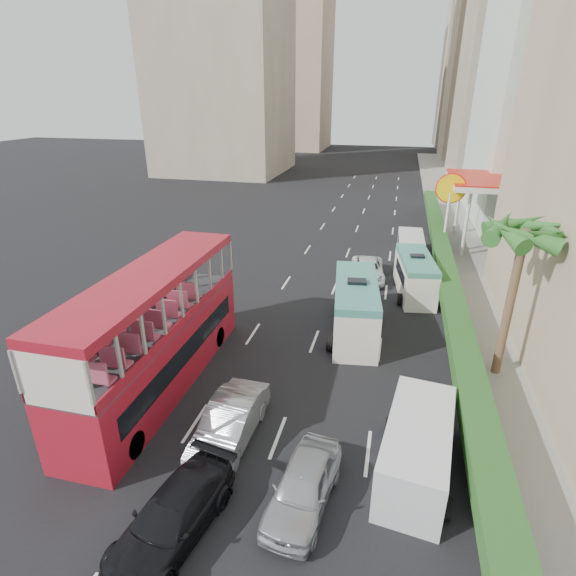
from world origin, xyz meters
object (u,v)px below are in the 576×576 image
(palm_tree, at_px, (509,306))
(shell_station, at_px, (489,214))
(car_silver_lane_b, at_px, (303,503))
(van_asset, at_px, (367,279))
(car_black, at_px, (175,533))
(minibus_far, at_px, (415,276))
(double_decker_bus, at_px, (156,331))
(panel_van_near, at_px, (417,448))
(minibus_near, at_px, (355,308))
(car_silver_lane_a, at_px, (231,439))
(panel_van_far, at_px, (410,247))

(palm_tree, bearing_deg, shell_station, 83.40)
(car_silver_lane_b, height_order, van_asset, car_silver_lane_b)
(car_black, bearing_deg, minibus_far, 80.98)
(double_decker_bus, bearing_deg, panel_van_near, -13.46)
(double_decker_bus, height_order, minibus_near, double_decker_bus)
(car_silver_lane_b, height_order, minibus_near, minibus_near)
(car_silver_lane_a, height_order, shell_station, shell_station)
(van_asset, relative_size, panel_van_near, 0.94)
(van_asset, distance_m, shell_station, 12.72)
(car_black, relative_size, van_asset, 0.99)
(minibus_near, height_order, panel_van_near, minibus_near)
(car_black, xyz_separation_m, minibus_near, (3.61, 12.83, 1.38))
(minibus_near, relative_size, panel_van_near, 1.29)
(minibus_near, bearing_deg, panel_van_far, 70.16)
(shell_station, bearing_deg, panel_van_far, -144.52)
(palm_tree, bearing_deg, panel_van_far, 103.64)
(car_silver_lane_b, xyz_separation_m, car_black, (-3.28, -1.86, 0.00))
(van_asset, relative_size, panel_van_far, 1.02)
(car_black, xyz_separation_m, minibus_far, (6.63, 18.58, 1.19))
(double_decker_bus, height_order, panel_van_far, double_decker_bus)
(car_black, bearing_deg, shell_station, 78.06)
(car_silver_lane_a, bearing_deg, minibus_far, 68.46)
(car_black, bearing_deg, panel_van_near, 41.70)
(car_black, distance_m, palm_tree, 14.82)
(minibus_far, bearing_deg, double_decker_bus, -138.74)
(car_silver_lane_b, xyz_separation_m, minibus_near, (0.33, 10.97, 1.38))
(car_silver_lane_b, relative_size, car_black, 0.88)
(double_decker_bus, height_order, van_asset, double_decker_bus)
(van_asset, bearing_deg, double_decker_bus, -124.20)
(double_decker_bus, bearing_deg, car_silver_lane_a, -32.05)
(car_silver_lane_a, xyz_separation_m, car_silver_lane_b, (3.08, -2.03, 0.00))
(double_decker_bus, bearing_deg, panel_van_far, 61.61)
(car_silver_lane_a, distance_m, car_silver_lane_b, 3.69)
(double_decker_bus, relative_size, car_black, 2.44)
(car_silver_lane_a, height_order, palm_tree, palm_tree)
(panel_van_far, height_order, shell_station, shell_station)
(panel_van_far, distance_m, shell_station, 7.37)
(minibus_far, bearing_deg, minibus_near, -125.91)
(panel_van_far, xyz_separation_m, palm_tree, (3.61, -14.86, 2.49))
(car_silver_lane_a, relative_size, palm_tree, 0.70)
(car_silver_lane_b, height_order, panel_van_far, panel_van_far)
(car_black, height_order, panel_van_far, panel_van_far)
(car_black, height_order, van_asset, car_black)
(car_silver_lane_b, xyz_separation_m, minibus_far, (3.35, 16.71, 1.19))
(car_black, bearing_deg, car_silver_lane_a, 97.63)
(car_silver_lane_a, xyz_separation_m, panel_van_near, (6.31, 0.03, 0.97))
(van_asset, bearing_deg, palm_tree, -63.68)
(car_silver_lane_b, bearing_deg, panel_van_far, 89.26)
(car_silver_lane_a, relative_size, shell_station, 0.56)
(car_silver_lane_a, height_order, panel_van_near, panel_van_near)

